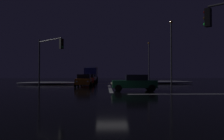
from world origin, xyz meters
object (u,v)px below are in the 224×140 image
object	(u,v)px
sedan_orange	(84,80)
sedan_green_crossing	(134,83)
box_truck	(91,73)
sedan_red	(88,79)
streetlamp_right_far	(149,59)
streetlamp_right_near	(171,48)
sedan_white	(91,78)
traffic_signal_nw	(49,53)

from	to	relation	value
sedan_orange	sedan_green_crossing	size ratio (longest dim) A/B	1.00
sedan_orange	box_truck	size ratio (longest dim) A/B	0.52
sedan_red	streetlamp_right_far	distance (m)	18.57
streetlamp_right_near	sedan_white	bearing A→B (deg)	142.47
sedan_white	traffic_signal_nw	bearing A→B (deg)	-103.24
box_truck	traffic_signal_nw	distance (m)	23.40
sedan_white	streetlamp_right_near	distance (m)	15.90
box_truck	streetlamp_right_far	bearing A→B (deg)	-1.87
sedan_red	traffic_signal_nw	xyz separation A→B (m)	(-3.72, -9.19, 3.15)
sedan_red	sedan_white	world-z (taller)	same
sedan_green_crossing	streetlamp_right_near	bearing A→B (deg)	56.39
sedan_white	sedan_green_crossing	xyz separation A→B (m)	(5.36, -19.40, 0.00)
traffic_signal_nw	sedan_green_crossing	bearing A→B (deg)	-20.85
sedan_red	sedan_white	bearing A→B (deg)	89.75
sedan_green_crossing	traffic_signal_nw	xyz separation A→B (m)	(-9.11, 3.47, 3.15)
sedan_orange	sedan_white	size ratio (longest dim) A/B	1.00
box_truck	streetlamp_right_near	world-z (taller)	streetlamp_right_near
traffic_signal_nw	streetlamp_right_far	xyz separation A→B (m)	(15.83, 22.65, 0.98)
streetlamp_right_far	sedan_orange	bearing A→B (deg)	-123.12
sedan_orange	box_truck	world-z (taller)	box_truck
sedan_white	traffic_signal_nw	distance (m)	16.67
sedan_orange	sedan_green_crossing	distance (m)	9.18
streetlamp_right_far	streetlamp_right_near	xyz separation A→B (m)	(0.00, -16.00, 0.43)
sedan_red	streetlamp_right_far	xyz separation A→B (m)	(12.11, 13.46, 4.13)
sedan_red	sedan_green_crossing	bearing A→B (deg)	-66.96
sedan_red	traffic_signal_nw	distance (m)	10.40
sedan_white	sedan_orange	bearing A→B (deg)	-90.93
sedan_red	streetlamp_right_near	distance (m)	13.19
sedan_red	sedan_orange	bearing A→B (deg)	-91.78
sedan_white	streetlamp_right_far	world-z (taller)	streetlamp_right_far
traffic_signal_nw	streetlamp_right_far	world-z (taller)	streetlamp_right_far
streetlamp_right_far	traffic_signal_nw	bearing A→B (deg)	-124.95
traffic_signal_nw	streetlamp_right_far	distance (m)	27.65
traffic_signal_nw	streetlamp_right_near	bearing A→B (deg)	22.79
box_truck	traffic_signal_nw	bearing A→B (deg)	-98.18
sedan_red	sedan_green_crossing	xyz separation A→B (m)	(5.38, -12.66, 0.00)
sedan_orange	box_truck	xyz separation A→B (m)	(-0.24, 19.22, 0.91)
sedan_green_crossing	streetlamp_right_near	size ratio (longest dim) A/B	0.46
sedan_red	sedan_green_crossing	world-z (taller)	same
sedan_red	streetlamp_right_far	world-z (taller)	streetlamp_right_far
sedan_orange	sedan_white	bearing A→B (deg)	89.07
streetlamp_right_far	streetlamp_right_near	bearing A→B (deg)	-90.00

